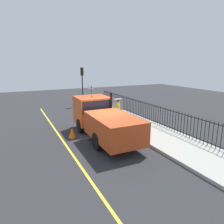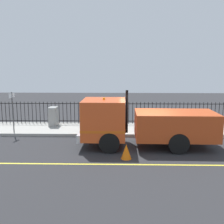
{
  "view_description": "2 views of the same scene",
  "coord_description": "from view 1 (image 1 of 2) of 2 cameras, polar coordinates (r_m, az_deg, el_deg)",
  "views": [
    {
      "loc": [
        -4.94,
        -11.14,
        4.61
      ],
      "look_at": [
        0.8,
        0.52,
        1.5
      ],
      "focal_mm": 32.64,
      "sensor_mm": 36.0,
      "label": 1
    },
    {
      "loc": [
        -12.86,
        1.32,
        4.01
      ],
      "look_at": [
        1.53,
        1.68,
        1.48
      ],
      "focal_mm": 42.8,
      "sensor_mm": 36.0,
      "label": 2
    }
  ],
  "objects": [
    {
      "name": "sidewalk_slab",
      "position": [
        14.54,
        9.58,
        -4.87
      ],
      "size": [
        3.03,
        23.89,
        0.17
      ],
      "primitive_type": "cube",
      "color": "#A3A099",
      "rests_on": "ground"
    },
    {
      "name": "worker_standing",
      "position": [
        16.07,
        1.73,
        1.18
      ],
      "size": [
        0.45,
        0.52,
        1.67
      ],
      "rotation": [
        0.0,
        0.0,
        -2.2
      ],
      "color": "yellow",
      "rests_on": "sidewalk_slab"
    },
    {
      "name": "lane_marking",
      "position": [
        12.31,
        -12.9,
        -8.89
      ],
      "size": [
        0.12,
        21.5,
        0.01
      ],
      "primitive_type": "cube",
      "color": "yellow",
      "rests_on": "ground"
    },
    {
      "name": "work_truck",
      "position": [
        12.99,
        -3.13,
        -1.37
      ],
      "size": [
        2.32,
        6.64,
        2.73
      ],
      "rotation": [
        0.0,
        0.0,
        -0.01
      ],
      "color": "#D84C1E",
      "rests_on": "ground"
    },
    {
      "name": "iron_fence",
      "position": [
        15.07,
        13.66,
        -1.15
      ],
      "size": [
        0.04,
        20.35,
        1.45
      ],
      "color": "black",
      "rests_on": "sidewalk_slab"
    },
    {
      "name": "ground_plane",
      "position": [
        13.03,
        -2.17,
        -7.27
      ],
      "size": [
        52.57,
        52.57,
        0.0
      ],
      "primitive_type": "plane",
      "color": "#2B2B2D",
      "rests_on": "ground"
    },
    {
      "name": "traffic_light_near",
      "position": [
        22.79,
        -8.36,
        9.3
      ],
      "size": [
        0.32,
        0.23,
        4.01
      ],
      "rotation": [
        0.0,
        0.0,
        3.06
      ],
      "color": "black",
      "rests_on": "sidewalk_slab"
    },
    {
      "name": "utility_cabinet",
      "position": [
        19.22,
        1.64,
        1.92
      ],
      "size": [
        0.82,
        0.49,
        1.2
      ],
      "primitive_type": "cube",
      "color": "gray",
      "rests_on": "sidewalk_slab"
    },
    {
      "name": "street_sign",
      "position": [
        19.94,
        -5.77,
        4.81
      ],
      "size": [
        0.49,
        0.15,
        2.35
      ],
      "color": "#4C4C4C",
      "rests_on": "sidewalk_slab"
    },
    {
      "name": "traffic_cone",
      "position": [
        13.24,
        -11.09,
        -5.68
      ],
      "size": [
        0.46,
        0.46,
        0.66
      ],
      "primitive_type": "cone",
      "color": "orange",
      "rests_on": "ground"
    }
  ]
}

